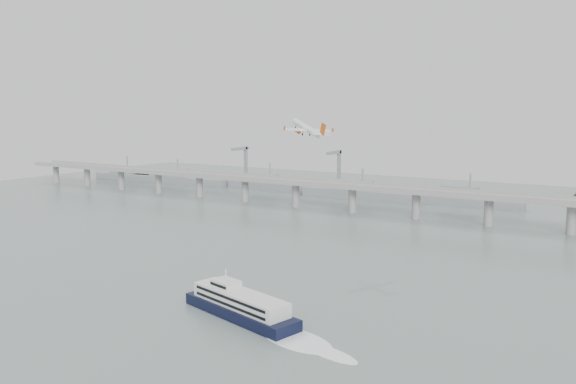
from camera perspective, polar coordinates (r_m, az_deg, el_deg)
The scene contains 5 objects.
ground at distance 249.07m, azimuth -6.63°, elevation -9.79°, with size 900.00×900.00×0.00m, color slate.
bridge at distance 418.05m, azimuth 10.16°, elevation -0.05°, with size 800.00×22.00×23.90m.
distant_fleet at distance 547.62m, azimuth -2.60°, elevation 0.80°, with size 453.00×60.90×40.00m.
ferry at distance 215.69m, azimuth -4.88°, elevation -11.39°, with size 86.45×32.18×16.60m.
airliner at distance 287.44m, azimuth 1.97°, elevation 6.45°, with size 29.50×28.08×11.47m.
Camera 1 is at (145.59, -186.97, 76.70)m, focal length 35.00 mm.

